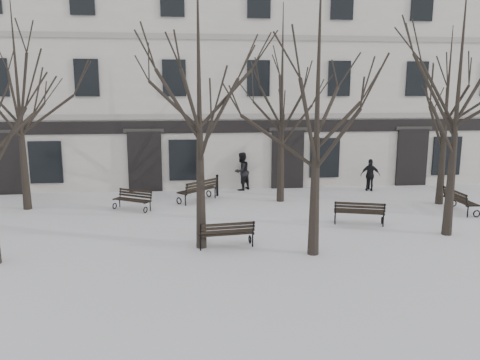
{
  "coord_description": "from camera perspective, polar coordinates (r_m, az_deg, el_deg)",
  "views": [
    {
      "loc": [
        -1.44,
        -14.73,
        4.74
      ],
      "look_at": [
        0.56,
        3.0,
        1.39
      ],
      "focal_mm": 35.0,
      "sensor_mm": 36.0,
      "label": 1
    }
  ],
  "objects": [
    {
      "name": "bench_3",
      "position": [
        19.61,
        -12.93,
        -2.28
      ],
      "size": [
        1.67,
        1.33,
        0.82
      ],
      "rotation": [
        0.0,
        0.0,
        -0.54
      ],
      "color": "black",
      "rests_on": "ground"
    },
    {
      "name": "bench_4",
      "position": [
        20.62,
        -5.07,
        -1.16
      ],
      "size": [
        1.87,
        1.85,
        0.99
      ],
      "rotation": [
        0.0,
        0.0,
        3.91
      ],
      "color": "black",
      "rests_on": "ground"
    },
    {
      "name": "bollard_b",
      "position": [
        23.95,
        15.46,
        0.41
      ],
      "size": [
        0.16,
        0.16,
        1.21
      ],
      "color": "black",
      "rests_on": "ground"
    },
    {
      "name": "pedestrian_c",
      "position": [
        23.71,
        15.5,
        -1.28
      ],
      "size": [
        0.99,
        0.61,
        1.56
      ],
      "primitive_type": "imported",
      "rotation": [
        0.0,
        0.0,
        2.87
      ],
      "color": "black",
      "rests_on": "ground"
    },
    {
      "name": "tree_3",
      "position": [
        16.76,
        25.18,
        10.99
      ],
      "size": [
        5.74,
        5.74,
        8.21
      ],
      "color": "black",
      "rests_on": "ground"
    },
    {
      "name": "tree_4",
      "position": [
        20.69,
        -25.58,
        11.13
      ],
      "size": [
        5.91,
        5.91,
        8.45
      ],
      "color": "black",
      "rests_on": "ground"
    },
    {
      "name": "bench_5",
      "position": [
        20.72,
        25.17,
        -2.2
      ],
      "size": [
        0.73,
        1.84,
        0.91
      ],
      "rotation": [
        0.0,
        0.0,
        1.53
      ],
      "color": "black",
      "rests_on": "ground"
    },
    {
      "name": "tree_1",
      "position": [
        13.97,
        -5.05,
        12.9
      ],
      "size": [
        5.93,
        5.93,
        8.48
      ],
      "color": "black",
      "rests_on": "ground"
    },
    {
      "name": "bench_2",
      "position": [
        17.49,
        14.32,
        -3.77
      ],
      "size": [
        1.87,
        1.14,
        0.9
      ],
      "rotation": [
        0.0,
        0.0,
        2.84
      ],
      "color": "black",
      "rests_on": "ground"
    },
    {
      "name": "building",
      "position": [
        27.74,
        -3.53,
        12.23
      ],
      "size": [
        40.4,
        10.2,
        11.4
      ],
      "color": "beige",
      "rests_on": "ground"
    },
    {
      "name": "pedestrian_b",
      "position": [
        23.06,
        0.2,
        -1.22
      ],
      "size": [
        1.15,
        1.14,
        1.87
      ],
      "primitive_type": "imported",
      "rotation": [
        0.0,
        0.0,
        3.89
      ],
      "color": "black",
      "rests_on": "ground"
    },
    {
      "name": "bench_1",
      "position": [
        14.51,
        -1.7,
        -6.47
      ],
      "size": [
        1.78,
        0.81,
        0.87
      ],
      "rotation": [
        0.0,
        0.0,
        3.25
      ],
      "color": "black",
      "rests_on": "ground"
    },
    {
      "name": "ground",
      "position": [
        15.54,
        -0.82,
        -7.12
      ],
      "size": [
        100.0,
        100.0,
        0.0
      ],
      "primitive_type": "plane",
      "color": "white",
      "rests_on": "ground"
    },
    {
      "name": "tree_2",
      "position": [
        13.46,
        9.52,
        12.42
      ],
      "size": [
        5.81,
        5.81,
        8.3
      ],
      "color": "black",
      "rests_on": "ground"
    },
    {
      "name": "tree_5",
      "position": [
        20.26,
        5.16,
        12.03
      ],
      "size": [
        5.87,
        5.87,
        8.39
      ],
      "color": "black",
      "rests_on": "ground"
    },
    {
      "name": "tree_6",
      "position": [
        21.47,
        23.98,
        9.43
      ],
      "size": [
        5.18,
        5.18,
        7.4
      ],
      "color": "black",
      "rests_on": "ground"
    },
    {
      "name": "bollard_a",
      "position": [
        21.66,
        -2.79,
        -0.54
      ],
      "size": [
        0.13,
        0.13,
        1.01
      ],
      "color": "black",
      "rests_on": "ground"
    }
  ]
}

